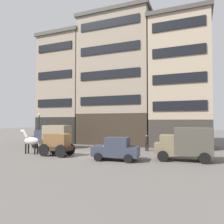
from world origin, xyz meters
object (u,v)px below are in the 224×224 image
(sedan_dark, at_px, (116,149))
(streetlamp_curbside, at_px, (39,124))
(delivery_truck_near, at_px, (185,143))
(pedestrian_officer, at_px, (147,141))
(fire_hydrant_curbside, at_px, (47,141))
(delivery_truck_far, at_px, (53,136))
(cargo_wagon, at_px, (56,143))
(draft_horse, at_px, (31,140))

(sedan_dark, bearing_deg, streetlamp_curbside, 152.59)
(delivery_truck_near, distance_m, pedestrian_officer, 5.87)
(pedestrian_officer, distance_m, fire_hydrant_curbside, 13.42)
(pedestrian_officer, bearing_deg, delivery_truck_far, -171.14)
(cargo_wagon, bearing_deg, delivery_truck_far, 130.69)
(sedan_dark, distance_m, fire_hydrant_curbside, 14.02)
(streetlamp_curbside, bearing_deg, delivery_truck_far, -32.53)
(sedan_dark, height_order, pedestrian_officer, sedan_dark)
(delivery_truck_near, height_order, sedan_dark, delivery_truck_near)
(draft_horse, distance_m, fire_hydrant_curbside, 7.64)
(delivery_truck_near, bearing_deg, cargo_wagon, -170.46)
(delivery_truck_far, bearing_deg, sedan_dark, -24.87)
(delivery_truck_near, relative_size, sedan_dark, 1.17)
(delivery_truck_near, relative_size, fire_hydrant_curbside, 5.40)
(cargo_wagon, xyz_separation_m, fire_hydrant_curbside, (-6.48, 6.73, -0.72))
(delivery_truck_far, xyz_separation_m, fire_hydrant_curbside, (-2.68, 2.31, -1.00))
(sedan_dark, relative_size, fire_hydrant_curbside, 4.61)
(delivery_truck_near, height_order, fire_hydrant_curbside, delivery_truck_near)
(cargo_wagon, relative_size, sedan_dark, 0.76)
(fire_hydrant_curbside, bearing_deg, delivery_truck_near, -15.67)
(draft_horse, distance_m, pedestrian_officer, 11.59)
(delivery_truck_near, bearing_deg, delivery_truck_far, 170.09)
(streetlamp_curbside, distance_m, fire_hydrant_curbside, 2.89)
(delivery_truck_far, relative_size, sedan_dark, 1.17)
(draft_horse, bearing_deg, delivery_truck_near, 7.54)
(delivery_truck_far, bearing_deg, cargo_wagon, -49.31)
(pedestrian_officer, height_order, fire_hydrant_curbside, pedestrian_officer)
(draft_horse, xyz_separation_m, streetlamp_curbside, (-5.28, 7.24, 1.40))
(streetlamp_curbside, bearing_deg, sedan_dark, -27.41)
(cargo_wagon, distance_m, delivery_truck_near, 11.10)
(draft_horse, xyz_separation_m, sedan_dark, (8.75, -0.03, -0.36))
(sedan_dark, xyz_separation_m, fire_hydrant_curbside, (-12.28, 6.76, -0.49))
(sedan_dark, relative_size, pedestrian_officer, 2.13)
(delivery_truck_near, distance_m, fire_hydrant_curbside, 18.12)
(cargo_wagon, bearing_deg, sedan_dark, -0.31)
(pedestrian_officer, xyz_separation_m, streetlamp_curbside, (-15.14, 1.16, 1.69))
(cargo_wagon, height_order, fire_hydrant_curbside, cargo_wagon)
(pedestrian_officer, bearing_deg, streetlamp_curbside, 175.63)
(sedan_dark, bearing_deg, draft_horse, 179.79)
(pedestrian_officer, bearing_deg, delivery_truck_near, -46.44)
(cargo_wagon, height_order, draft_horse, draft_horse)
(cargo_wagon, height_order, sedan_dark, cargo_wagon)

